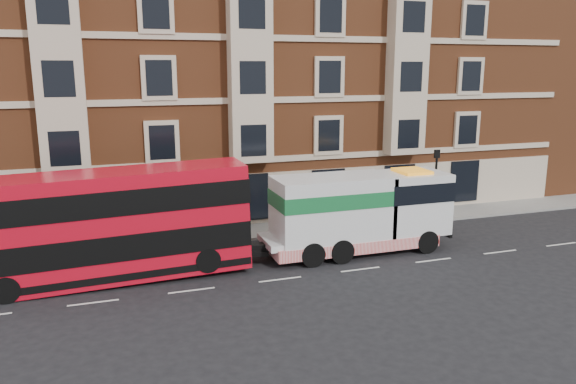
% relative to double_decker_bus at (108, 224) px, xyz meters
% --- Properties ---
extents(ground, '(120.00, 120.00, 0.00)m').
position_rel_double_decker_bus_xyz_m(ground, '(7.18, -2.36, -2.62)').
color(ground, black).
rests_on(ground, ground).
extents(sidewalk, '(90.00, 3.00, 0.15)m').
position_rel_double_decker_bus_xyz_m(sidewalk, '(7.18, 5.14, -2.55)').
color(sidewalk, slate).
rests_on(sidewalk, ground).
extents(victorian_terrace, '(45.00, 12.00, 20.40)m').
position_rel_double_decker_bus_xyz_m(victorian_terrace, '(7.68, 12.64, 7.44)').
color(victorian_terrace, brown).
rests_on(victorian_terrace, ground).
extents(lamp_post_west, '(0.35, 0.15, 4.35)m').
position_rel_double_decker_bus_xyz_m(lamp_post_west, '(1.18, 3.84, 0.06)').
color(lamp_post_west, black).
rests_on(lamp_post_west, sidewalk).
extents(lamp_post_east, '(0.35, 0.15, 4.35)m').
position_rel_double_decker_bus_xyz_m(lamp_post_east, '(19.18, 3.84, 0.06)').
color(lamp_post_east, black).
rests_on(lamp_post_east, sidewalk).
extents(double_decker_bus, '(12.22, 2.81, 4.95)m').
position_rel_double_decker_bus_xyz_m(double_decker_bus, '(0.00, 0.00, 0.00)').
color(double_decker_bus, red).
rests_on(double_decker_bus, ground).
extents(tow_truck, '(9.79, 2.89, 4.08)m').
position_rel_double_decker_bus_xyz_m(tow_truck, '(12.06, -0.00, -0.46)').
color(tow_truck, silver).
rests_on(tow_truck, ground).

